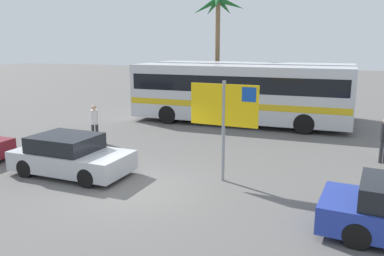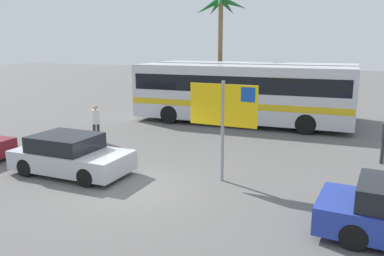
% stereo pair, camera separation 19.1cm
% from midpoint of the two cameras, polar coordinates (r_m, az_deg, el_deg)
% --- Properties ---
extents(ground, '(120.00, 120.00, 0.00)m').
position_cam_midpoint_polar(ground, '(12.14, -9.07, -8.80)').
color(ground, '#605E5B').
extents(bus_front_coach, '(11.64, 2.43, 3.17)m').
position_cam_midpoint_polar(bus_front_coach, '(21.19, 6.34, 5.23)').
color(bus_front_coach, silver).
rests_on(bus_front_coach, ground).
extents(bus_rear_coach, '(11.64, 2.43, 3.17)m').
position_cam_midpoint_polar(bus_rear_coach, '(24.32, 8.34, 6.07)').
color(bus_rear_coach, silver).
rests_on(bus_rear_coach, ground).
extents(ferry_sign, '(2.20, 0.20, 3.20)m').
position_cam_midpoint_polar(ferry_sign, '(12.20, 4.40, 2.75)').
color(ferry_sign, gray).
rests_on(ferry_sign, ground).
extents(car_silver, '(4.01, 2.01, 1.32)m').
position_cam_midpoint_polar(car_silver, '(13.84, -17.58, -3.83)').
color(car_silver, '#B7BABF').
rests_on(car_silver, ground).
extents(pedestrian_by_bus, '(0.32, 0.32, 1.66)m').
position_cam_midpoint_polar(pedestrian_by_bus, '(17.97, -14.25, 1.08)').
color(pedestrian_by_bus, '#2D2D33').
rests_on(pedestrian_by_bus, ground).
extents(palm_tree_seaside, '(3.51, 3.67, 7.44)m').
position_cam_midpoint_polar(palm_tree_seaside, '(27.88, 3.58, 15.41)').
color(palm_tree_seaside, brown).
rests_on(palm_tree_seaside, ground).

